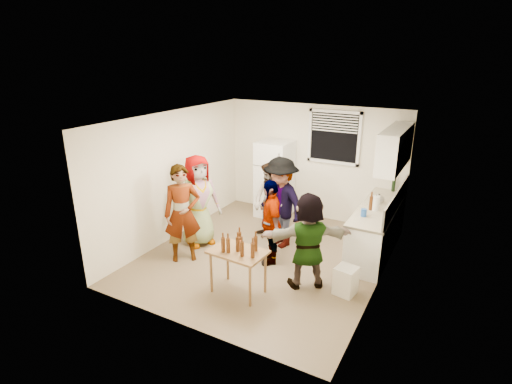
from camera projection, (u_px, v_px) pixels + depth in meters
The scene contains 23 objects.
room at pixel (265, 256), 7.26m from camera, with size 4.00×4.50×2.50m, color white, non-canonical shape.
window at pixel (334, 137), 8.28m from camera, with size 1.12×0.10×1.06m, color white, non-canonical shape.
refrigerator at pixel (274, 179), 8.88m from camera, with size 0.70×0.70×1.70m, color white.
counter_lower at pixel (376, 231), 7.30m from camera, with size 0.60×2.20×0.86m, color white.
countertop at pixel (379, 208), 7.15m from camera, with size 0.64×2.22×0.04m, color beige.
backsplash at pixel (397, 200), 6.96m from camera, with size 0.03×2.20×0.36m, color #BDB7AB.
upper_cabinets at pixel (395, 148), 6.91m from camera, with size 0.34×1.60×0.70m, color white.
kettle at pixel (378, 203), 7.31m from camera, with size 0.23×0.20×0.20m, color silver, non-canonical shape.
paper_towel at pixel (375, 210), 6.98m from camera, with size 0.12×0.12×0.26m, color white.
wine_bottle at pixel (393, 191), 7.95m from camera, with size 0.07×0.07×0.27m, color black.
beer_bottle_counter at pixel (370, 210), 7.00m from camera, with size 0.06×0.06×0.25m, color #47230C.
blue_cup at pixel (363, 216), 6.73m from camera, with size 0.10×0.10×0.13m, color #2152AD.
picture_frame at pixel (398, 197), 7.46m from camera, with size 0.02×0.16×0.13m, color gold.
trash_bin at pixel (346, 279), 6.07m from camera, with size 0.30×0.30×0.44m, color silver.
serving_table at pixel (239, 292), 6.19m from camera, with size 0.84×0.56×0.71m, color brown, non-canonical shape.
beer_bottle_table at pixel (256, 251), 5.97m from camera, with size 0.06×0.06×0.24m, color #47230C.
red_cup at pixel (239, 246), 6.11m from camera, with size 0.08×0.08×0.11m, color red.
guest_grey at pixel (200, 243), 7.80m from camera, with size 0.86×1.76×0.56m, color gray.
guest_stripe at pixel (185, 258), 7.20m from camera, with size 0.64×1.74×0.42m, color #141933.
guest_back_left at pixel (270, 239), 7.94m from camera, with size 0.76×1.56×0.59m, color #4F3622.
guest_back_right at pixel (280, 244), 7.72m from camera, with size 1.12×1.74×0.64m, color #404145.
guest_black at pixel (270, 261), 7.11m from camera, with size 0.89×1.51×0.37m, color black.
guest_orange at pixel (306, 285), 6.38m from camera, with size 1.44×1.55×0.46m, color #C5733F.
Camera 1 is at (2.96, -5.75, 3.51)m, focal length 28.00 mm.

